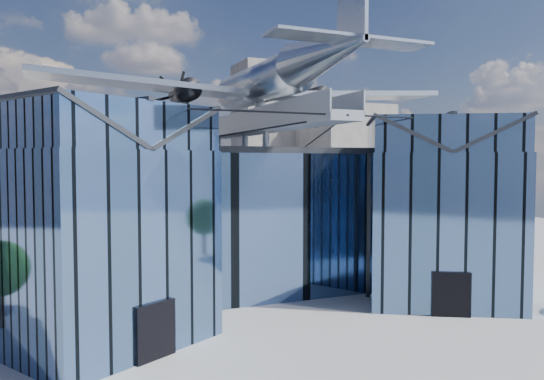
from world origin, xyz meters
name	(u,v)px	position (x,y,z in m)	size (l,w,h in m)	color
ground_plane	(285,313)	(0.00, 0.00, 0.00)	(120.00, 120.00, 0.00)	gray
museum	(250,211)	(0.00, 5.82, 5.54)	(32.88, 24.50, 17.60)	#4C6D9C
bg_towers	(153,155)	(1.45, 50.49, 10.01)	(77.00, 24.50, 26.00)	gray
tree_side_e	(486,221)	(21.42, 5.91, 3.92)	(3.76, 3.76, 5.79)	#342315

